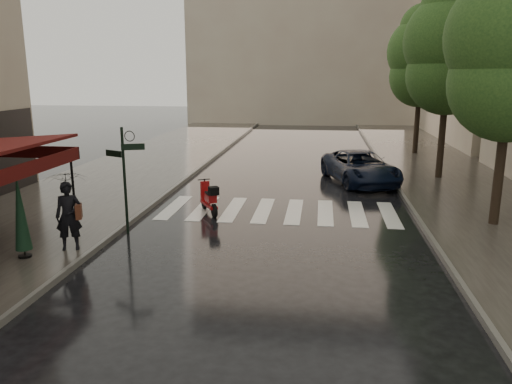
% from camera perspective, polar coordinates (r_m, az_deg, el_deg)
% --- Properties ---
extents(ground, '(120.00, 120.00, 0.00)m').
position_cam_1_polar(ground, '(12.08, -14.33, -9.18)').
color(ground, black).
rests_on(ground, ground).
extents(sidewalk_near, '(6.00, 60.00, 0.12)m').
position_cam_1_polar(sidewalk_near, '(24.42, -13.90, 2.38)').
color(sidewalk_near, '#38332D').
rests_on(sidewalk_near, ground).
extents(sidewalk_far, '(5.50, 60.00, 0.12)m').
position_cam_1_polar(sidewalk_far, '(23.53, 21.88, 1.40)').
color(sidewalk_far, '#38332D').
rests_on(sidewalk_far, ground).
extents(curb_near, '(0.12, 60.00, 0.16)m').
position_cam_1_polar(curb_near, '(23.49, -6.94, 2.29)').
color(curb_near, '#595651').
rests_on(curb_near, ground).
extents(curb_far, '(0.12, 60.00, 0.16)m').
position_cam_1_polar(curb_far, '(22.98, 15.11, 1.67)').
color(curb_far, '#595651').
rests_on(curb_far, ground).
extents(crosswalk, '(7.85, 3.20, 0.01)m').
position_cam_1_polar(crosswalk, '(17.00, 2.62, -2.15)').
color(crosswalk, silver).
rests_on(crosswalk, ground).
extents(signpost, '(1.17, 0.29, 3.10)m').
position_cam_1_polar(signpost, '(14.67, -14.80, 2.26)').
color(signpost, black).
rests_on(signpost, ground).
extents(backdrop_building, '(22.00, 6.00, 20.00)m').
position_cam_1_polar(backdrop_building, '(48.65, 6.20, 19.72)').
color(backdrop_building, tan).
rests_on(backdrop_building, ground).
extents(tree_mid, '(3.80, 3.80, 8.34)m').
position_cam_1_polar(tree_mid, '(22.94, 21.24, 15.11)').
color(tree_mid, black).
rests_on(tree_mid, sidewalk_far).
extents(tree_far, '(3.80, 3.80, 8.16)m').
position_cam_1_polar(tree_far, '(29.83, 18.42, 14.45)').
color(tree_far, black).
rests_on(tree_far, sidewalk_far).
extents(pedestrian_with_umbrella, '(1.37, 1.38, 2.52)m').
position_cam_1_polar(pedestrian_with_umbrella, '(13.41, -20.87, 0.62)').
color(pedestrian_with_umbrella, black).
rests_on(pedestrian_with_umbrella, sidewalk_near).
extents(scooter, '(0.93, 1.45, 1.06)m').
position_cam_1_polar(scooter, '(16.62, -5.35, -0.82)').
color(scooter, black).
rests_on(scooter, ground).
extents(parked_car, '(3.56, 5.29, 1.35)m').
position_cam_1_polar(parked_car, '(21.71, 11.83, 2.80)').
color(parked_car, black).
rests_on(parked_car, ground).
extents(parasol_back, '(0.40, 0.40, 2.13)m').
position_cam_1_polar(parasol_back, '(13.40, -25.35, -2.12)').
color(parasol_back, black).
rests_on(parasol_back, sidewalk_near).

